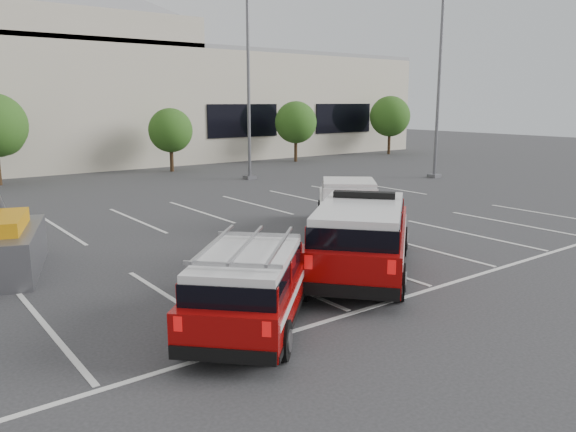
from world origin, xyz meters
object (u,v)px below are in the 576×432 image
tree_mid_right (172,132)px  tree_far_right (390,118)px  light_pole_mid (249,87)px  light_pole_right (439,87)px  convention_building (46,97)px  white_pickup (349,213)px  tree_right (296,124)px  ladder_suv (252,291)px  fire_chief_suv (361,242)px

tree_mid_right → tree_far_right: tree_far_right is taller
light_pole_mid → light_pole_right: 10.82m
convention_building → white_pickup: bearing=-86.0°
tree_right → light_pole_mid: size_ratio=0.43×
tree_mid_right → tree_far_right: 20.01m
convention_building → tree_mid_right: 11.20m
light_pole_mid → ladder_suv: size_ratio=2.25×
tree_far_right → white_pickup: 30.09m
light_pole_right → white_pickup: 16.25m
tree_far_right → fire_chief_suv: tree_far_right is taller
white_pickup → ladder_suv: 8.50m
tree_right → white_pickup: tree_right is taller
light_pole_right → ladder_suv: (-20.81, -12.14, -4.46)m
tree_right → ladder_suv: 31.39m
ladder_suv → tree_mid_right: bearing=113.4°
white_pickup → convention_building: bearing=134.0°
white_pickup → ladder_suv: bearing=-106.1°
fire_chief_suv → white_pickup: bearing=100.1°
tree_right → light_pole_right: 12.32m
light_pole_mid → tree_far_right: bearing=18.5°
tree_far_right → light_pole_right: (-9.09, -12.05, 2.14)m
convention_building → fire_chief_suv: bearing=-91.5°
convention_building → tree_mid_right: (4.91, -9.82, -2.22)m
tree_right → fire_chief_suv: tree_right is taller
tree_mid_right → light_pole_right: 16.47m
tree_far_right → ladder_suv: 38.53m
tree_far_right → light_pole_right: bearing=-127.0°
white_pickup → ladder_suv: ladder_suv is taller
tree_right → ladder_suv: bearing=-129.4°
light_pole_right → tree_mid_right: bearing=132.2°
light_pole_right → light_pole_mid: bearing=146.3°
tree_right → light_pole_mid: 10.38m
tree_far_right → light_pole_mid: bearing=-161.5°
light_pole_mid → fire_chief_suv: 19.10m
tree_far_right → light_pole_right: light_pole_right is taller
tree_mid_right → fire_chief_suv: tree_mid_right is taller
tree_mid_right → tree_right: size_ratio=0.90×
white_pickup → fire_chief_suv: bearing=-89.2°
tree_right → fire_chief_suv: bearing=-124.4°
tree_right → fire_chief_suv: 27.94m
fire_chief_suv → ladder_suv: (-4.15, -1.19, -0.13)m
convention_building → fire_chief_suv: (-0.84, -32.82, -3.87)m
light_pole_right → tree_far_right: bearing=53.0°
white_pickup → tree_far_right: bearing=80.4°
tree_far_right → ladder_suv: (-29.90, -24.19, -2.31)m
light_pole_right → ladder_suv: size_ratio=2.25×
light_pole_mid → white_pickup: (-4.75, -13.40, -4.49)m
convention_building → tree_far_right: size_ratio=12.38×
tree_far_right → fire_chief_suv: (-25.75, -23.00, -2.19)m
tree_far_right → light_pole_mid: 19.19m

